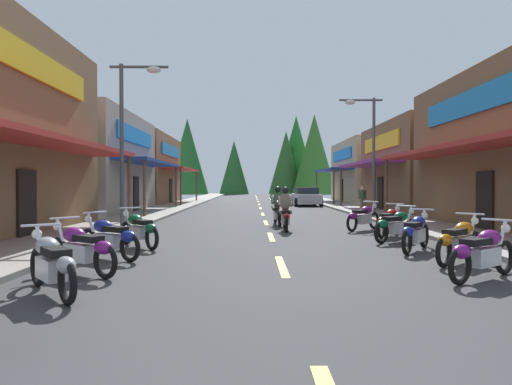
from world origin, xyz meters
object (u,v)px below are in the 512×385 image
object	(u,v)px
rider_cruising_trailing	(278,209)
motorcycle_parked_left_1	(52,263)
motorcycle_parked_right_2	(459,240)
motorcycle_parked_right_3	(416,232)
pedestrian_by_shop	(362,198)
motorcycle_parked_left_2	(81,248)
motorcycle_parked_right_5	(389,221)
motorcycle_parked_left_4	(139,229)
parked_car_curbside	(306,197)
motorcycle_parked_right_6	(363,217)
motorcycle_parked_right_1	(483,252)
motorcycle_parked_left_3	(109,237)
streetlamp_left	(131,122)
motorcycle_parked_right_4	(396,225)
streetlamp_right	(367,140)
rider_cruising_lead	(285,212)

from	to	relation	value
rider_cruising_trailing	motorcycle_parked_left_1	bearing A→B (deg)	156.90
motorcycle_parked_right_2	motorcycle_parked_right_3	size ratio (longest dim) A/B	0.91
pedestrian_by_shop	motorcycle_parked_left_2	bearing A→B (deg)	118.31
motorcycle_parked_right_5	motorcycle_parked_left_4	bearing A→B (deg)	143.58
motorcycle_parked_right_5	rider_cruising_trailing	distance (m)	5.13
motorcycle_parked_left_2	parked_car_curbside	bearing A→B (deg)	-68.60
motorcycle_parked_right_6	motorcycle_parked_left_2	size ratio (longest dim) A/B	0.90
motorcycle_parked_right_2	motorcycle_parked_right_6	size ratio (longest dim) A/B	1.03
motorcycle_parked_right_1	motorcycle_parked_left_3	bearing A→B (deg)	127.13
motorcycle_parked_left_2	motorcycle_parked_left_3	size ratio (longest dim) A/B	1.01
motorcycle_parked_right_2	motorcycle_parked_left_2	size ratio (longest dim) A/B	0.93
streetlamp_left	motorcycle_parked_right_4	world-z (taller)	streetlamp_left
motorcycle_parked_right_3	motorcycle_parked_left_4	xyz separation A→B (m)	(-7.01, 0.78, 0.00)
motorcycle_parked_right_6	motorcycle_parked_left_3	xyz separation A→B (m)	(-7.16, -6.13, 0.00)
streetlamp_right	parked_car_curbside	size ratio (longest dim) A/B	1.31
rider_cruising_trailing	motorcycle_parked_right_4	bearing A→B (deg)	-152.88
motorcycle_parked_right_3	parked_car_curbside	world-z (taller)	parked_car_curbside
motorcycle_parked_right_1	motorcycle_parked_left_4	distance (m)	8.09
pedestrian_by_shop	parked_car_curbside	size ratio (longest dim) A/B	0.36
motorcycle_parked_left_1	motorcycle_parked_left_2	world-z (taller)	same
streetlamp_left	motorcycle_parked_left_2	bearing A→B (deg)	-81.75
motorcycle_parked_right_5	motorcycle_parked_left_2	bearing A→B (deg)	163.82
motorcycle_parked_left_2	rider_cruising_lead	distance (m)	8.94
motorcycle_parked_right_5	parked_car_curbside	distance (m)	20.49
motorcycle_parked_right_5	pedestrian_by_shop	world-z (taller)	pedestrian_by_shop
motorcycle_parked_right_1	motorcycle_parked_left_1	size ratio (longest dim) A/B	1.05
rider_cruising_trailing	pedestrian_by_shop	xyz separation A→B (m)	(5.11, 6.92, 0.24)
motorcycle_parked_right_3	parked_car_curbside	bearing A→B (deg)	35.08
motorcycle_parked_right_1	parked_car_curbside	size ratio (longest dim) A/B	0.41
motorcycle_parked_right_5	motorcycle_parked_right_1	bearing A→B (deg)	-147.80
motorcycle_parked_left_4	pedestrian_by_shop	world-z (taller)	pedestrian_by_shop
motorcycle_parked_right_2	motorcycle_parked_right_4	distance (m)	3.58
motorcycle_parked_left_4	pedestrian_by_shop	bearing A→B (deg)	-73.93
motorcycle_parked_right_5	motorcycle_parked_left_1	bearing A→B (deg)	171.09
parked_car_curbside	streetlamp_right	bearing A→B (deg)	-176.22
streetlamp_right	motorcycle_parked_left_2	distance (m)	15.97
motorcycle_parked_right_6	motorcycle_parked_left_1	bearing A→B (deg)	-171.84
motorcycle_parked_right_3	motorcycle_parked_right_4	world-z (taller)	same
motorcycle_parked_right_4	motorcycle_parked_left_4	size ratio (longest dim) A/B	1.00
streetlamp_left	streetlamp_right	world-z (taller)	streetlamp_left
motorcycle_parked_left_4	motorcycle_parked_left_1	bearing A→B (deg)	140.28
rider_cruising_trailing	motorcycle_parked_left_4	bearing A→B (deg)	143.95
motorcycle_parked_right_1	pedestrian_by_shop	size ratio (longest dim) A/B	1.16
motorcycle_parked_left_1	pedestrian_by_shop	world-z (taller)	pedestrian_by_shop
motorcycle_parked_right_5	motorcycle_parked_left_4	xyz separation A→B (m)	(-7.32, -2.42, 0.00)
rider_cruising_trailing	pedestrian_by_shop	world-z (taller)	rider_cruising_trailing
motorcycle_parked_right_1	motorcycle_parked_right_5	bearing A→B (deg)	51.54
motorcycle_parked_right_1	rider_cruising_lead	size ratio (longest dim) A/B	0.84
motorcycle_parked_right_4	pedestrian_by_shop	distance (m)	12.32
motorcycle_parked_right_6	pedestrian_by_shop	bearing A→B (deg)	31.08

